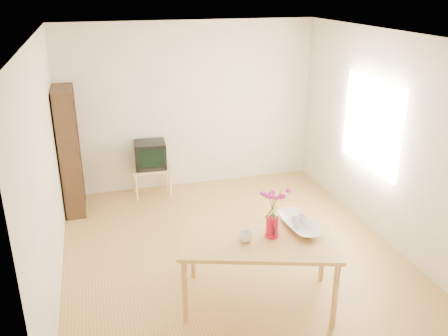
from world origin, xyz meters
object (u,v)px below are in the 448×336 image
object	(u,v)px
mug	(245,237)
television	(150,154)
pitcher	(272,228)
bowl	(299,209)
table	(259,243)

from	to	relation	value
mug	television	world-z (taller)	television
pitcher	mug	distance (m)	0.29
television	bowl	bearing A→B (deg)	-64.53
mug	television	size ratio (longest dim) A/B	0.27
pitcher	mug	xyz separation A→B (m)	(-0.28, -0.03, -0.04)
television	mug	bearing A→B (deg)	-76.24
table	mug	xyz separation A→B (m)	(-0.16, -0.04, 0.12)
table	bowl	bearing A→B (deg)	28.53
pitcher	television	bearing A→B (deg)	117.34
pitcher	television	size ratio (longest dim) A/B	0.44
table	pitcher	size ratio (longest dim) A/B	8.08
pitcher	bowl	size ratio (longest dim) A/B	0.50
table	pitcher	xyz separation A→B (m)	(0.12, -0.02, 0.17)
pitcher	bowl	bearing A→B (deg)	28.99
table	bowl	xyz separation A→B (m)	(0.46, 0.09, 0.28)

